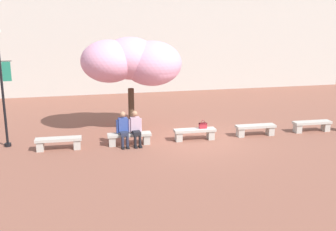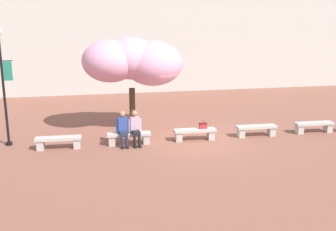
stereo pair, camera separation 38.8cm
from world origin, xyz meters
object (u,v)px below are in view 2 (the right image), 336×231
Objects in this scene: person_seated_left at (123,127)px; stone_bench_center at (195,133)px; stone_bench_east_end at (314,126)px; stone_bench_near_west at (129,137)px; person_seated_right at (135,127)px; stone_bench_near_east at (256,129)px; cherry_tree_main at (133,61)px; stone_bench_west_end at (59,141)px; handbag at (203,125)px; lamp_post_with_banner at (3,77)px.

stone_bench_center is at bearing 1.10° from person_seated_left.
stone_bench_east_end is at bearing 0.00° from stone_bench_center.
stone_bench_near_west is 7.70m from stone_bench_east_end.
person_seated_right reaches higher than stone_bench_center.
stone_bench_east_end is at bearing 0.41° from person_seated_right.
stone_bench_near_east is at bearing 0.62° from person_seated_right.
stone_bench_east_end is 0.40× the size of cherry_tree_main.
stone_bench_near_east is (7.70, 0.00, 0.00)m from stone_bench_west_end.
stone_bench_west_end is 2.38m from person_seated_left.
stone_bench_east_end is (5.13, 0.00, 0.00)m from stone_bench_center.
stone_bench_center is 1.00× the size of stone_bench_east_end.
stone_bench_near_west is 0.40× the size of cherry_tree_main.
cherry_tree_main reaches higher than stone_bench_near_west.
person_seated_left reaches higher than stone_bench_east_end.
stone_bench_near_west is at bearing 167.02° from person_seated_right.
stone_bench_near_west is 1.28× the size of person_seated_right.
handbag reaches higher than stone_bench_west_end.
stone_bench_west_end and stone_bench_near_west have the same top height.
person_seated_left and person_seated_right have the same top height.
stone_bench_near_east is 4.85× the size of handbag.
person_seated_left is at bearing -179.61° from stone_bench_east_end.
person_seated_left is 3.81× the size of handbag.
person_seated_left is 0.31× the size of cherry_tree_main.
stone_bench_east_end is at bearing 0.00° from stone_bench_near_west.
stone_bench_west_end is 1.00× the size of stone_bench_near_west.
person_seated_right reaches higher than stone_bench_near_west.
stone_bench_center is 0.43m from handbag.
stone_bench_east_end is 1.28× the size of person_seated_right.
lamp_post_with_banner is (-4.20, 0.91, 1.89)m from person_seated_left.
stone_bench_west_end and stone_bench_near_east have the same top height.
stone_bench_near_west is 1.00× the size of stone_bench_center.
cherry_tree_main is at bearing 84.33° from person_seated_right.
person_seated_right is at bearing -179.38° from stone_bench_near_east.
stone_bench_near_west is at bearing -179.75° from handbag.
stone_bench_west_end is 1.00× the size of stone_bench_east_end.
stone_bench_center is at bearing -41.53° from cherry_tree_main.
person_seated_left reaches higher than stone_bench_near_east.
cherry_tree_main reaches higher than person_seated_right.
stone_bench_near_east is at bearing 0.00° from stone_bench_west_end.
handbag is at bearing 0.13° from stone_bench_west_end.
stone_bench_near_west is 5.13m from stone_bench_near_east.
stone_bench_near_east is at bearing 0.00° from stone_bench_center.
stone_bench_east_end is 4.85× the size of handbag.
stone_bench_near_west is at bearing -102.63° from cherry_tree_main.
cherry_tree_main reaches higher than stone_bench_east_end.
stone_bench_east_end is (10.27, 0.00, 0.00)m from stone_bench_west_end.
stone_bench_center is at bearing 0.00° from stone_bench_west_end.
stone_bench_center is at bearing 180.00° from stone_bench_east_end.
stone_bench_east_end is at bearing -0.15° from handbag.
stone_bench_near_west is at bearing 0.00° from stone_bench_west_end.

